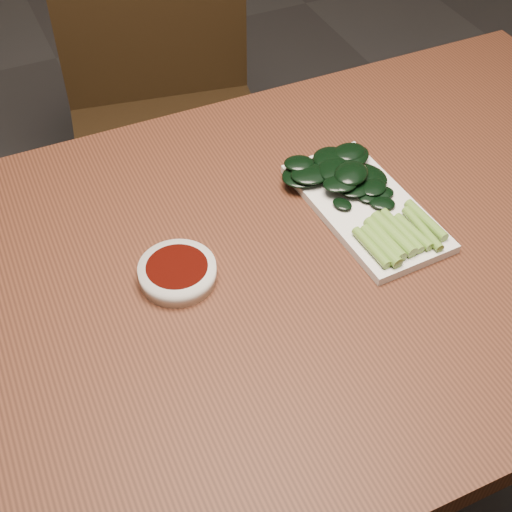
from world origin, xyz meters
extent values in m
plane|color=#312E2E|center=(0.00, 0.00, 0.00)|extent=(6.00, 6.00, 0.00)
cube|color=#472214|center=(0.00, 0.00, 0.73)|extent=(1.40, 0.80, 0.04)
cylinder|color=#472214|center=(0.64, 0.34, 0.35)|extent=(0.05, 0.05, 0.71)
cube|color=black|center=(0.07, 0.71, 0.43)|extent=(0.53, 0.53, 0.04)
cylinder|color=black|center=(-0.16, 0.55, 0.21)|extent=(0.04, 0.04, 0.41)
cylinder|color=black|center=(0.23, 0.48, 0.21)|extent=(0.04, 0.04, 0.41)
cylinder|color=black|center=(-0.09, 0.94, 0.21)|extent=(0.04, 0.04, 0.41)
cylinder|color=black|center=(0.30, 0.87, 0.21)|extent=(0.04, 0.04, 0.41)
cube|color=black|center=(0.10, 0.92, 0.67)|extent=(0.46, 0.11, 0.44)
cylinder|color=silver|center=(-0.15, 0.02, 0.76)|extent=(0.11, 0.11, 0.03)
cylinder|color=#360904|center=(-0.15, 0.02, 0.77)|extent=(0.09, 0.09, 0.00)
cube|color=silver|center=(0.16, 0.04, 0.76)|extent=(0.15, 0.28, 0.01)
cylinder|color=olive|center=(0.11, -0.05, 0.77)|extent=(0.02, 0.08, 0.01)
cylinder|color=olive|center=(0.13, -0.05, 0.77)|extent=(0.02, 0.08, 0.02)
cylinder|color=olive|center=(0.14, -0.05, 0.77)|extent=(0.02, 0.09, 0.02)
cylinder|color=olive|center=(0.16, -0.04, 0.77)|extent=(0.03, 0.09, 0.02)
cylinder|color=olive|center=(0.17, -0.04, 0.77)|extent=(0.02, 0.09, 0.01)
cylinder|color=olive|center=(0.18, -0.05, 0.77)|extent=(0.02, 0.08, 0.01)
cylinder|color=olive|center=(0.20, -0.05, 0.77)|extent=(0.01, 0.09, 0.01)
cylinder|color=olive|center=(0.22, -0.04, 0.77)|extent=(0.02, 0.09, 0.01)
ellipsoid|color=black|center=(0.18, 0.09, 0.77)|extent=(0.09, 0.09, 0.01)
ellipsoid|color=black|center=(0.11, 0.12, 0.78)|extent=(0.07, 0.06, 0.01)
ellipsoid|color=black|center=(0.19, 0.13, 0.78)|extent=(0.07, 0.07, 0.01)
ellipsoid|color=black|center=(0.13, 0.08, 0.78)|extent=(0.05, 0.05, 0.01)
ellipsoid|color=black|center=(0.15, 0.11, 0.78)|extent=(0.08, 0.09, 0.01)
ellipsoid|color=black|center=(0.16, 0.09, 0.79)|extent=(0.08, 0.08, 0.02)
ellipsoid|color=black|center=(0.14, 0.08, 0.78)|extent=(0.07, 0.07, 0.01)
ellipsoid|color=black|center=(0.18, 0.06, 0.78)|extent=(0.06, 0.06, 0.01)
ellipsoid|color=black|center=(0.19, 0.14, 0.78)|extent=(0.06, 0.05, 0.01)
ellipsoid|color=black|center=(0.10, 0.13, 0.77)|extent=(0.05, 0.04, 0.01)
ellipsoid|color=black|center=(0.15, 0.07, 0.77)|extent=(0.07, 0.06, 0.01)
ellipsoid|color=black|center=(0.10, 0.15, 0.78)|extent=(0.06, 0.05, 0.01)
ellipsoid|color=black|center=(0.15, 0.14, 0.78)|extent=(0.06, 0.06, 0.01)
ellipsoid|color=black|center=(0.13, 0.08, 0.78)|extent=(0.05, 0.05, 0.01)
ellipsoid|color=black|center=(0.11, 0.13, 0.77)|extent=(0.10, 0.08, 0.01)
ellipsoid|color=black|center=(0.14, 0.15, 0.78)|extent=(0.04, 0.04, 0.01)
ellipsoid|color=black|center=(0.18, 0.03, 0.77)|extent=(0.05, 0.05, 0.01)
ellipsoid|color=black|center=(0.19, 0.05, 0.77)|extent=(0.05, 0.04, 0.01)
ellipsoid|color=black|center=(0.12, 0.05, 0.77)|extent=(0.03, 0.04, 0.01)
ellipsoid|color=black|center=(0.17, 0.05, 0.77)|extent=(0.05, 0.06, 0.01)
camera|label=1|loc=(-0.33, -0.62, 1.48)|focal=50.00mm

